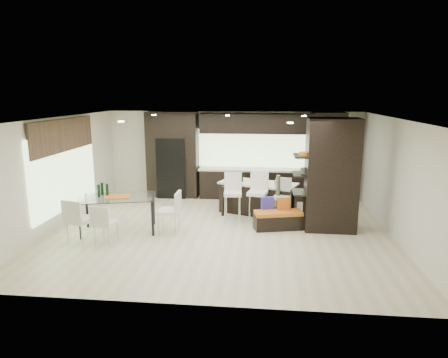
# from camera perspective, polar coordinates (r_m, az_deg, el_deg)

# --- Properties ---
(ground) EXTENTS (8.00, 8.00, 0.00)m
(ground) POSITION_cam_1_polar(r_m,az_deg,el_deg) (9.75, -0.37, -7.36)
(ground) COLOR beige
(ground) RESTS_ON ground
(back_wall) EXTENTS (8.00, 0.02, 2.70)m
(back_wall) POSITION_cam_1_polar(r_m,az_deg,el_deg) (12.82, 1.34, 3.60)
(back_wall) COLOR silver
(back_wall) RESTS_ON ground
(left_wall) EXTENTS (0.02, 7.00, 2.70)m
(left_wall) POSITION_cam_1_polar(r_m,az_deg,el_deg) (10.59, -22.42, 0.85)
(left_wall) COLOR silver
(left_wall) RESTS_ON ground
(right_wall) EXTENTS (0.02, 7.00, 2.70)m
(right_wall) POSITION_cam_1_polar(r_m,az_deg,el_deg) (9.80, 23.55, -0.11)
(right_wall) COLOR silver
(right_wall) RESTS_ON ground
(ceiling) EXTENTS (8.00, 7.00, 0.02)m
(ceiling) POSITION_cam_1_polar(r_m,az_deg,el_deg) (9.21, -0.39, 8.67)
(ceiling) COLOR white
(ceiling) RESTS_ON ground
(window_left) EXTENTS (0.04, 3.20, 1.90)m
(window_left) POSITION_cam_1_polar(r_m,az_deg,el_deg) (10.75, -21.74, 1.05)
(window_left) COLOR #B2D199
(window_left) RESTS_ON left_wall
(window_back) EXTENTS (3.40, 0.04, 1.20)m
(window_back) POSITION_cam_1_polar(r_m,az_deg,el_deg) (12.72, 4.03, 4.42)
(window_back) COLOR #B2D199
(window_back) RESTS_ON back_wall
(stone_accent) EXTENTS (0.08, 3.00, 0.80)m
(stone_accent) POSITION_cam_1_polar(r_m,az_deg,el_deg) (10.61, -21.98, 5.82)
(stone_accent) COLOR brown
(stone_accent) RESTS_ON left_wall
(ceiling_spots) EXTENTS (4.00, 3.00, 0.02)m
(ceiling_spots) POSITION_cam_1_polar(r_m,az_deg,el_deg) (9.46, -0.22, 8.65)
(ceiling_spots) COLOR white
(ceiling_spots) RESTS_ON ceiling
(back_cabinetry) EXTENTS (6.80, 0.68, 2.70)m
(back_cabinetry) POSITION_cam_1_polar(r_m,az_deg,el_deg) (12.46, 3.51, 3.34)
(back_cabinetry) COLOR black
(back_cabinetry) RESTS_ON ground
(refrigerator) EXTENTS (0.90, 0.68, 1.90)m
(refrigerator) POSITION_cam_1_polar(r_m,az_deg,el_deg) (12.81, -7.32, 1.68)
(refrigerator) COLOR black
(refrigerator) RESTS_ON ground
(partition_column) EXTENTS (1.20, 0.80, 2.70)m
(partition_column) POSITION_cam_1_polar(r_m,az_deg,el_deg) (9.86, 15.09, 0.56)
(partition_column) COLOR black
(partition_column) RESTS_ON ground
(kitchen_island) EXTENTS (2.24, 1.55, 0.86)m
(kitchen_island) POSITION_cam_1_polar(r_m,az_deg,el_deg) (11.05, 4.86, -2.72)
(kitchen_island) COLOR black
(kitchen_island) RESTS_ON ground
(stool_left) EXTENTS (0.48, 0.48, 1.01)m
(stool_left) POSITION_cam_1_polar(r_m,az_deg,el_deg) (10.32, 1.26, -3.32)
(stool_left) COLOR silver
(stool_left) RESTS_ON ground
(stool_mid) EXTENTS (0.55, 0.55, 1.05)m
(stool_mid) POSITION_cam_1_polar(r_m,az_deg,el_deg) (10.28, 4.78, -3.31)
(stool_mid) COLOR silver
(stool_mid) RESTS_ON ground
(stool_right) EXTENTS (0.47, 0.47, 0.92)m
(stool_right) POSITION_cam_1_polar(r_m,az_deg,el_deg) (10.33, 8.30, -3.69)
(stool_right) COLOR silver
(stool_right) RESTS_ON ground
(bench) EXTENTS (1.24, 0.71, 0.45)m
(bench) POSITION_cam_1_polar(r_m,az_deg,el_deg) (9.89, 7.74, -5.83)
(bench) COLOR black
(bench) RESTS_ON ground
(floor_vase) EXTENTS (0.58, 0.58, 1.23)m
(floor_vase) POSITION_cam_1_polar(r_m,az_deg,el_deg) (10.29, 7.68, -2.85)
(floor_vase) COLOR #435039
(floor_vase) RESTS_ON ground
(dining_table) EXTENTS (1.97, 1.40, 0.86)m
(dining_table) POSITION_cam_1_polar(r_m,az_deg,el_deg) (9.89, -14.81, -4.90)
(dining_table) COLOR white
(dining_table) RESTS_ON ground
(chair_near) EXTENTS (0.52, 0.52, 0.83)m
(chair_near) POSITION_cam_1_polar(r_m,az_deg,el_deg) (9.18, -16.56, -6.40)
(chair_near) COLOR silver
(chair_near) RESTS_ON ground
(chair_far) EXTENTS (0.64, 0.64, 0.94)m
(chair_far) POSITION_cam_1_polar(r_m,az_deg,el_deg) (9.36, -19.81, -5.91)
(chair_far) COLOR silver
(chair_far) RESTS_ON ground
(chair_end) EXTENTS (0.51, 0.51, 0.93)m
(chair_end) POSITION_cam_1_polar(r_m,az_deg,el_deg) (9.52, -7.90, -5.01)
(chair_end) COLOR silver
(chair_end) RESTS_ON ground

